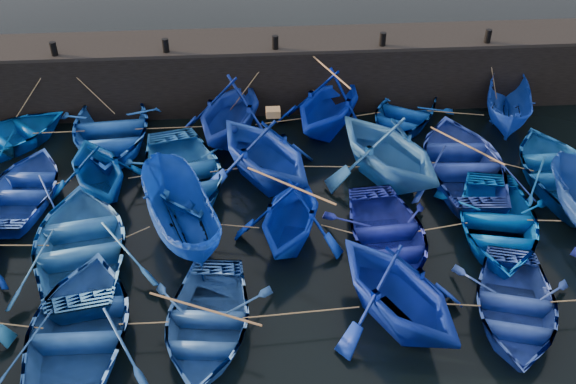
{
  "coord_description": "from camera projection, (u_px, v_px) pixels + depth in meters",
  "views": [
    {
      "loc": [
        -1.17,
        -12.66,
        12.27
      ],
      "look_at": [
        0.0,
        3.2,
        0.7
      ],
      "focal_mm": 40.0,
      "sensor_mm": 36.0,
      "label": 1
    }
  ],
  "objects": [
    {
      "name": "boat_6",
      "position": [
        25.0,
        188.0,
        20.26
      ],
      "size": [
        3.44,
        4.61,
        0.91
      ],
      "primitive_type": "imported",
      "rotation": [
        0.0,
        0.0,
        3.07
      ],
      "color": "#1B3D9C",
      "rests_on": "ground"
    },
    {
      "name": "bollard_4",
      "position": [
        488.0,
        36.0,
        24.02
      ],
      "size": [
        0.24,
        0.24,
        0.5
      ],
      "primitive_type": "cylinder",
      "color": "black",
      "rests_on": "quay_top"
    },
    {
      "name": "ground",
      "position": [
        297.0,
        281.0,
        17.49
      ],
      "size": [
        120.0,
        120.0,
        0.0
      ],
      "primitive_type": "plane",
      "color": "black",
      "rests_on": "ground"
    },
    {
      "name": "mooring_ropes",
      "position": [
        274.0,
        155.0,
        21.04
      ],
      "size": [
        18.28,
        11.32,
        2.1
      ],
      "color": "tan",
      "rests_on": "ground"
    },
    {
      "name": "boat_8",
      "position": [
        183.0,
        173.0,
        20.76
      ],
      "size": [
        4.94,
        6.03,
        1.1
      ],
      "primitive_type": "imported",
      "rotation": [
        0.0,
        0.0,
        0.24
      ],
      "color": "blue",
      "rests_on": "ground"
    },
    {
      "name": "boat_22",
      "position": [
        206.0,
        323.0,
        15.67
      ],
      "size": [
        3.61,
        4.71,
        0.91
      ],
      "primitive_type": "imported",
      "rotation": [
        0.0,
        0.0,
        -0.11
      ],
      "color": "#2B59A3",
      "rests_on": "ground"
    },
    {
      "name": "boat_0",
      "position": [
        8.0,
        136.0,
        22.79
      ],
      "size": [
        5.49,
        5.38,
        0.93
      ],
      "primitive_type": "imported",
      "rotation": [
        0.0,
        0.0,
        2.3
      ],
      "color": "#0047A7",
      "rests_on": "ground"
    },
    {
      "name": "wooden_crate",
      "position": [
        273.0,
        112.0,
        19.85
      ],
      "size": [
        0.44,
        0.37,
        0.24
      ],
      "primitive_type": "cube",
      "color": "olive",
      "rests_on": "boat_9"
    },
    {
      "name": "boat_16",
      "position": [
        290.0,
        215.0,
        18.29
      ],
      "size": [
        4.21,
        4.55,
        1.97
      ],
      "primitive_type": "imported",
      "rotation": [
        0.0,
        0.0,
        -0.3
      ],
      "color": "#0427C5",
      "rests_on": "ground"
    },
    {
      "name": "boat_14",
      "position": [
        82.0,
        243.0,
        17.91
      ],
      "size": [
        4.82,
        6.09,
        1.14
      ],
      "primitive_type": "imported",
      "rotation": [
        0.0,
        0.0,
        3.32
      ],
      "color": "blue",
      "rests_on": "ground"
    },
    {
      "name": "bollard_2",
      "position": [
        275.0,
        42.0,
        23.55
      ],
      "size": [
        0.24,
        0.24,
        0.5
      ],
      "primitive_type": "cylinder",
      "color": "black",
      "rests_on": "quay_top"
    },
    {
      "name": "boat_2",
      "position": [
        230.0,
        110.0,
        22.85
      ],
      "size": [
        5.21,
        5.59,
        2.39
      ],
      "primitive_type": "imported",
      "rotation": [
        0.0,
        0.0,
        -0.34
      ],
      "color": "#132FA7",
      "rests_on": "ground"
    },
    {
      "name": "quay_top",
      "position": [
        274.0,
        41.0,
        24.46
      ],
      "size": [
        26.0,
        2.5,
        0.12
      ],
      "primitive_type": "cube",
      "color": "black",
      "rests_on": "quay_wall"
    },
    {
      "name": "boat_17",
      "position": [
        387.0,
        235.0,
        18.36
      ],
      "size": [
        3.56,
        4.75,
        0.94
      ],
      "primitive_type": "imported",
      "rotation": [
        0.0,
        0.0,
        0.07
      ],
      "color": "navy",
      "rests_on": "ground"
    },
    {
      "name": "boat_7",
      "position": [
        97.0,
        168.0,
        20.22
      ],
      "size": [
        4.38,
        4.67,
        1.97
      ],
      "primitive_type": "imported",
      "rotation": [
        0.0,
        0.0,
        3.52
      ],
      "color": "navy",
      "rests_on": "ground"
    },
    {
      "name": "boat_23",
      "position": [
        397.0,
        288.0,
        15.68
      ],
      "size": [
        5.31,
        5.56,
        2.27
      ],
      "primitive_type": "imported",
      "rotation": [
        0.0,
        0.0,
        0.49
      ],
      "color": "#0B2599",
      "rests_on": "ground"
    },
    {
      "name": "boat_21",
      "position": [
        81.0,
        327.0,
        15.47
      ],
      "size": [
        3.77,
        5.21,
        1.07
      ],
      "primitive_type": "imported",
      "rotation": [
        0.0,
        0.0,
        3.12
      ],
      "color": "#215198",
      "rests_on": "ground"
    },
    {
      "name": "bollard_3",
      "position": [
        383.0,
        39.0,
        23.79
      ],
      "size": [
        0.24,
        0.24,
        0.5
      ],
      "primitive_type": "cylinder",
      "color": "black",
      "rests_on": "quay_top"
    },
    {
      "name": "boat_3",
      "position": [
        329.0,
        102.0,
        23.35
      ],
      "size": [
        5.64,
        5.87,
        2.38
      ],
      "primitive_type": "imported",
      "rotation": [
        0.0,
        0.0,
        -0.53
      ],
      "color": "#0523D1",
      "rests_on": "ground"
    },
    {
      "name": "boat_9",
      "position": [
        264.0,
        150.0,
        20.63
      ],
      "size": [
        5.9,
        6.11,
        2.47
      ],
      "primitive_type": "imported",
      "rotation": [
        0.0,
        0.0,
        3.69
      ],
      "color": "#0E309F",
      "rests_on": "ground"
    },
    {
      "name": "quay_wall",
      "position": [
        274.0,
        72.0,
        25.23
      ],
      "size": [
        26.0,
        2.5,
        2.5
      ],
      "primitive_type": "cube",
      "color": "black",
      "rests_on": "ground"
    },
    {
      "name": "boat_18",
      "position": [
        497.0,
        223.0,
        18.76
      ],
      "size": [
        4.45,
        5.5,
        1.01
      ],
      "primitive_type": "imported",
      "rotation": [
        0.0,
        0.0,
        -0.22
      ],
      "color": "blue",
      "rests_on": "ground"
    },
    {
      "name": "boat_15",
      "position": [
        180.0,
        216.0,
        18.38
      ],
      "size": [
        3.17,
        4.93,
        1.79
      ],
      "primitive_type": "imported",
      "rotation": [
        0.0,
        0.0,
        3.48
      ],
      "color": "#0C399B",
      "rests_on": "ground"
    },
    {
      "name": "bollard_0",
      "position": [
        54.0,
        49.0,
        23.07
      ],
      "size": [
        0.24,
        0.24,
        0.5
      ],
      "primitive_type": "cylinder",
      "color": "black",
      "rests_on": "quay_top"
    },
    {
      "name": "boat_1",
      "position": [
        110.0,
        129.0,
        22.95
      ],
      "size": [
        4.62,
        6.11,
        1.2
      ],
      "primitive_type": "imported",
      "rotation": [
        0.0,
        0.0,
        0.09
      ],
      "color": "blue",
      "rests_on": "ground"
    },
    {
      "name": "boat_10",
      "position": [
        389.0,
        147.0,
        20.68
      ],
      "size": [
        5.9,
        6.18,
        2.53
      ],
      "primitive_type": "imported",
      "rotation": [
        0.0,
        0.0,
        3.62
      ],
      "color": "#2865B0",
      "rests_on": "ground"
    },
    {
      "name": "loose_oars",
      "position": [
        333.0,
        166.0,
        19.16
      ],
      "size": [
        10.6,
        11.82,
        1.53
      ],
      "color": "#99724C",
      "rests_on": "ground"
    },
    {
      "name": "bollard_1",
      "position": [
        166.0,
        45.0,
        23.31
      ],
      "size": [
        0.24,
        0.24,
        0.5
      ],
      "primitive_type": "cylinder",
      "color": "black",
      "rests_on": "quay_top"
    },
    {
      "name": "boat_24",
      "position": [
        515.0,
        307.0,
        16.12
      ],
      "size": [
        4.18,
        5.01,
        0.9
      ],
      "primitive_type": "imported",
      "rotation": [
        0.0,
        0.0,
        -0.28
      ],
      "color": "#2B48A9",
      "rests_on": "ground"
    },
    {
      "name": "boat_4",
      "position": [
        403.0,
        114.0,
        24.13
      ],
      "size": [
        5.05,
        5.45,
        0.92
      ],
      "primitive_type": "imported",
      "rotation": [
        0.0,
        0.0,
        -0.56
      ],
      "color": "#073A94",
      "rests_on": "ground"
    },
    {
      "name": "boat_11",
      "position": [
        463.0,
        161.0,
        21.3
      ],
      "size": [
        4.31,
        5.79,
        1.15
      ],
      "primitive_type": "imported",
      "rotation": [
        0.0,
        0.0,
        3.08
      ],
      "color": "navy",
      "rests_on": "ground"
    },
    {
      "name": "boat_12",
      "position": [
        560.0,
        170.0,
        20.93
      ],
      "size": [
        3.67,
        5.12,
        1.06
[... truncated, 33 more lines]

